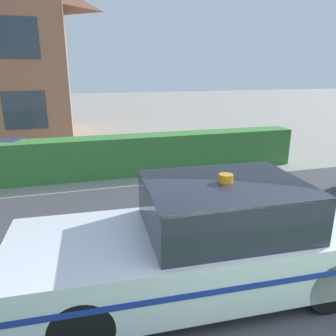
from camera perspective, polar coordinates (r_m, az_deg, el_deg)
name	(u,v)px	position (r m, az deg, el deg)	size (l,w,h in m)	color
road_strip	(205,232)	(5.95, 6.47, -10.99)	(28.00, 5.37, 0.01)	#424247
garden_hedge	(129,155)	(8.97, -6.79, 2.22)	(9.62, 0.70, 1.06)	#3D7F38
police_car	(203,242)	(4.26, 6.11, -12.65)	(4.63, 1.87, 1.55)	black
wheelie_bin	(12,160)	(9.35, -25.51, 1.33)	(0.72, 0.73, 1.07)	#474C8C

